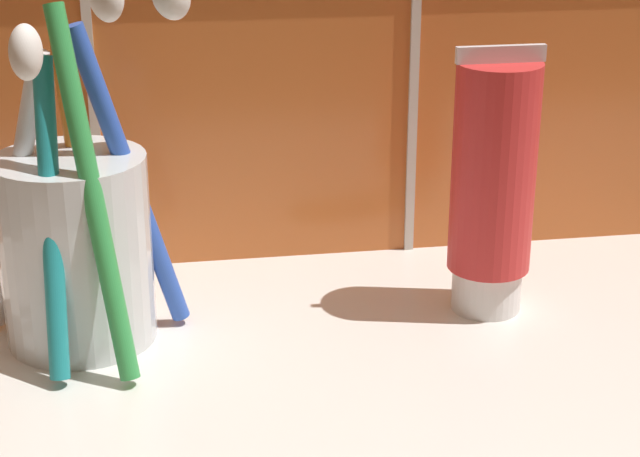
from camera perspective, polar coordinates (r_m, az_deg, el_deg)
name	(u,v)px	position (r cm, az deg, el deg)	size (l,w,h in cm)	color
sink_counter	(445,391)	(49.38, 6.66, -8.59)	(68.39, 29.63, 2.00)	silver
toothbrush_cup	(76,233)	(50.55, -12.91, -0.23)	(11.93, 11.51, 18.42)	silver
toothpaste_tube	(493,184)	(52.59, 9.20, 2.35)	(4.30, 4.10, 13.41)	white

